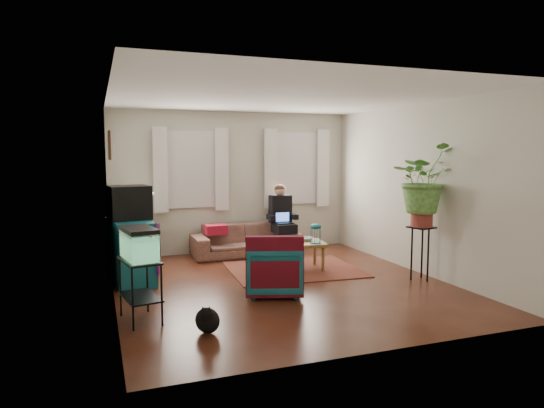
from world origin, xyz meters
name	(u,v)px	position (x,y,z in m)	size (l,w,h in m)	color
floor	(282,284)	(0.00, 0.00, 0.00)	(4.50, 5.00, 0.01)	#4F2B14
ceiling	(282,97)	(0.00, 0.00, 2.60)	(4.50, 5.00, 0.01)	white
wall_back	(234,182)	(0.00, 2.50, 1.30)	(4.50, 0.01, 2.60)	silver
wall_front	(382,214)	(0.00, -2.50, 1.30)	(4.50, 0.01, 2.60)	silver
wall_left	(111,198)	(-2.25, 0.00, 1.30)	(0.01, 5.00, 2.60)	silver
wall_right	(418,188)	(2.25, 0.00, 1.30)	(0.01, 5.00, 2.60)	silver
window_left	(191,169)	(-0.80, 2.48, 1.55)	(1.08, 0.04, 1.38)	white
window_right	(296,168)	(1.25, 2.48, 1.55)	(1.08, 0.04, 1.38)	white
curtains_left	(192,170)	(-0.80, 2.40, 1.55)	(1.36, 0.06, 1.50)	white
curtains_right	(297,168)	(1.25, 2.40, 1.55)	(1.36, 0.06, 1.50)	white
picture_frame	(110,145)	(-2.21, 0.85, 1.95)	(0.04, 0.32, 0.40)	#3D2616
area_rug	(294,269)	(0.48, 0.72, 0.01)	(2.00, 1.60, 0.01)	brown
sofa	(246,235)	(0.10, 2.05, 0.38)	(1.93, 0.76, 0.76)	brown
seated_person	(282,222)	(0.80, 2.05, 0.58)	(0.48, 0.60, 1.15)	black
side_table	(146,243)	(-1.65, 2.13, 0.31)	(0.43, 0.43, 0.62)	#3D2817
table_lamp	(145,210)	(-1.65, 2.13, 0.89)	(0.32, 0.32, 0.57)	white
dresser	(131,252)	(-1.99, 0.81, 0.45)	(0.50, 1.00, 0.90)	#105160
crt_tv	(129,202)	(-1.99, 0.92, 1.14)	(0.55, 0.50, 0.48)	black
aquarium_stand	(140,290)	(-2.00, -0.87, 0.34)	(0.34, 0.62, 0.69)	black
aquarium	(139,243)	(-2.00, -0.87, 0.87)	(0.31, 0.56, 0.36)	#7FD899
black_cat	(207,318)	(-1.39, -1.48, 0.16)	(0.25, 0.38, 0.32)	black
armchair	(274,267)	(-0.26, -0.39, 0.36)	(0.70, 0.66, 0.72)	#116567
serape_throw	(275,260)	(-0.35, -0.66, 0.51)	(0.73, 0.17, 0.60)	#9E0A0A
coffee_table	(290,256)	(0.43, 0.74, 0.22)	(1.07, 0.58, 0.44)	brown
cup_a	(277,241)	(0.18, 0.68, 0.49)	(0.12, 0.12, 0.10)	white
cup_b	(296,241)	(0.46, 0.56, 0.49)	(0.10, 0.10, 0.09)	beige
bowl	(307,239)	(0.74, 0.79, 0.47)	(0.21, 0.21, 0.05)	white
snack_tray	(271,240)	(0.17, 0.93, 0.46)	(0.33, 0.33, 0.04)	#B21414
birdcage	(316,233)	(0.78, 0.54, 0.60)	(0.18, 0.18, 0.31)	#115B6B
plant_stand	(421,253)	(1.99, -0.47, 0.39)	(0.33, 0.33, 0.79)	black
potted_plant	(423,189)	(1.99, -0.47, 1.33)	(0.90, 0.77, 1.00)	#599947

